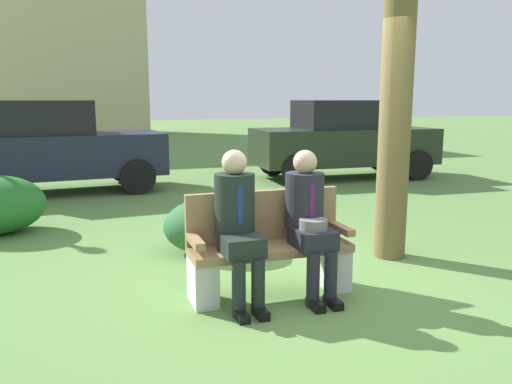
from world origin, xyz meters
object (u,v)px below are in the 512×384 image
at_px(seated_man_left, 238,219).
at_px(parked_car_far, 343,140).
at_px(park_bench, 269,249).
at_px(parked_car_near, 51,147).
at_px(shrub_mid_lawn, 206,226).
at_px(seated_man_right, 309,216).
at_px(building_backdrop, 20,33).

distance_m(seated_man_left, parked_car_far, 7.35).
height_order(park_bench, seated_man_left, seated_man_left).
height_order(seated_man_left, parked_car_near, parked_car_near).
distance_m(seated_man_left, shrub_mid_lawn, 1.59).
distance_m(seated_man_right, parked_car_near, 6.54).
relative_size(seated_man_left, shrub_mid_lawn, 1.35).
distance_m(park_bench, shrub_mid_lawn, 1.44).
height_order(park_bench, parked_car_near, parked_car_near).
bearing_deg(seated_man_left, seated_man_right, -0.72).
bearing_deg(shrub_mid_lawn, seated_man_right, -70.17).
height_order(shrub_mid_lawn, building_backdrop, building_backdrop).
bearing_deg(building_backdrop, parked_car_far, -64.28).
height_order(parked_car_near, parked_car_far, same).
bearing_deg(shrub_mid_lawn, building_backdrop, 100.09).
bearing_deg(seated_man_right, park_bench, 158.16).
distance_m(parked_car_near, parked_car_far, 5.90).
xyz_separation_m(park_bench, shrub_mid_lawn, (-0.24, 1.41, -0.10)).
height_order(shrub_mid_lawn, parked_car_near, parked_car_near).
bearing_deg(building_backdrop, seated_man_right, -79.20).
xyz_separation_m(seated_man_right, building_backdrop, (-4.23, 22.16, 3.94)).
height_order(seated_man_right, shrub_mid_lawn, seated_man_right).
xyz_separation_m(shrub_mid_lawn, building_backdrop, (-3.67, 20.62, 4.35)).
height_order(seated_man_right, parked_car_far, parked_car_far).
relative_size(seated_man_left, parked_car_far, 0.33).
bearing_deg(parked_car_far, shrub_mid_lawn, -132.11).
height_order(parked_car_far, building_backdrop, building_backdrop).
relative_size(park_bench, seated_man_left, 1.10).
bearing_deg(park_bench, parked_car_near, 108.99).
bearing_deg(parked_car_far, seated_man_left, -124.54).
bearing_deg(park_bench, building_backdrop, 100.05).
relative_size(seated_man_right, building_backdrop, 0.12).
bearing_deg(building_backdrop, shrub_mid_lawn, -79.91).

